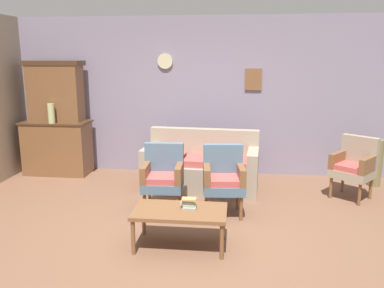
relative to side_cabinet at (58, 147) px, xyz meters
The scene contains 12 objects.
ground_plane 3.38m from the side_cabinet, 42.25° to the right, with size 7.68×7.68×0.00m, color brown.
wall_back_with_decor 2.66m from the side_cabinet, ahead, with size 6.40×0.09×2.70m.
side_cabinet is the anchor object (origin of this frame).
cabinet_upper_hutch 0.99m from the side_cabinet, 90.00° to the left, with size 0.99×0.38×1.03m.
vase_on_cabinet 0.66m from the side_cabinet, 83.26° to the right, with size 0.11×0.11×0.33m, color #B7BF81.
floral_couch 2.64m from the side_cabinet, 11.47° to the right, with size 1.80×0.93×0.90m.
armchair_near_cabinet 2.64m from the side_cabinet, 35.10° to the right, with size 0.54×0.51×0.90m.
armchair_by_doorway 3.32m from the side_cabinet, 27.07° to the right, with size 0.57×0.54×0.90m.
wingback_chair_by_fireplace 4.87m from the side_cabinet, ahead, with size 0.71×0.71×0.90m.
coffee_table 3.55m from the side_cabinet, 44.59° to the right, with size 1.00×0.56×0.42m.
book_stack_on_table 3.58m from the side_cabinet, 43.00° to the right, with size 0.17×0.12×0.12m.
floor_vase_by_wall 5.33m from the side_cabinet, ahead, with size 0.20×0.20×0.75m, color olive.
Camera 1 is at (0.62, -4.16, 2.02)m, focal length 36.75 mm.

